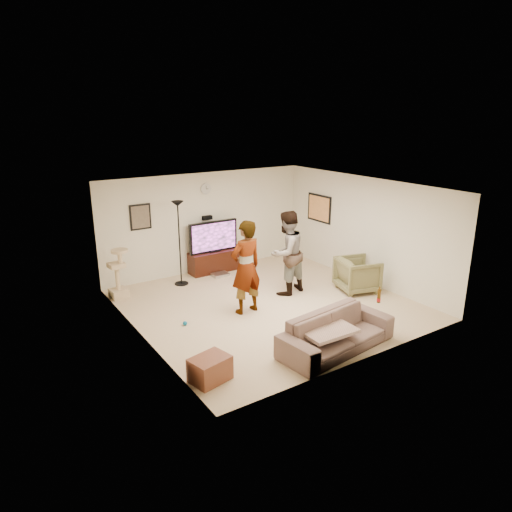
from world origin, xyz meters
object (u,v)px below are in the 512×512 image
cat_tree (117,274)px  person_right (287,253)px  tv (213,236)px  sofa (337,332)px  tv_stand (214,261)px  beer_bottle (379,296)px  side_table (210,369)px  floor_lamp (180,244)px  person_left (246,267)px  armchair (357,275)px

cat_tree → person_right: (3.24, -1.80, 0.39)m
tv → sofa: 4.78m
tv_stand → person_right: size_ratio=0.69×
beer_bottle → tv: bearing=99.7°
tv_stand → beer_bottle: (0.81, -4.74, 0.49)m
beer_bottle → side_table: size_ratio=0.43×
floor_lamp → beer_bottle: 4.76m
tv → cat_tree: bearing=-171.5°
side_table → beer_bottle: bearing=-5.6°
tv_stand → sofa: bearing=-92.2°
tv_stand → floor_lamp: (-1.09, -0.38, 0.73)m
cat_tree → beer_bottle: size_ratio=4.42×
tv_stand → sofa: sofa is taller
tv → person_right: person_right is taller
beer_bottle → side_table: bearing=174.4°
person_left → beer_bottle: person_left is taller
floor_lamp → sofa: bearing=-78.2°
tv_stand → side_table: (-2.46, -4.42, -0.08)m
person_right → sofa: bearing=59.2°
armchair → side_table: bearing=123.8°
cat_tree → side_table: 4.05m
side_table → person_right: bearing=35.6°
floor_lamp → person_right: floor_lamp is taller
floor_lamp → tv_stand: bearing=19.2°
person_left → person_right: 1.35m
cat_tree → person_left: size_ratio=0.58×
tv → person_right: bearing=-73.4°
person_right → person_left: bearing=3.7°
armchair → side_table: size_ratio=1.47×
tv → tv_stand: bearing=0.0°
floor_lamp → side_table: floor_lamp is taller
person_left → beer_bottle: 2.62m
tv_stand → floor_lamp: bearing=-160.8°
tv → person_left: (-0.65, -2.57, 0.03)m
armchair → person_left: bearing=97.7°
tv → side_table: bearing=-119.1°
tv → beer_bottle: size_ratio=5.24×
tv_stand → cat_tree: (-2.59, -0.39, 0.28)m
armchair → side_table: (-4.55, -1.45, -0.19)m
cat_tree → floor_lamp: bearing=0.4°
tv → person_right: size_ratio=0.70×
floor_lamp → sofa: floor_lamp is taller
sofa → side_table: size_ratio=3.74×
tv_stand → person_right: 2.38m
floor_lamp → person_left: 2.23m
person_left → sofa: 2.31m
floor_lamp → person_left: size_ratio=1.04×
tv_stand → sofa: 4.74m
tv_stand → floor_lamp: 1.36m
tv_stand → armchair: (2.08, -2.97, 0.12)m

